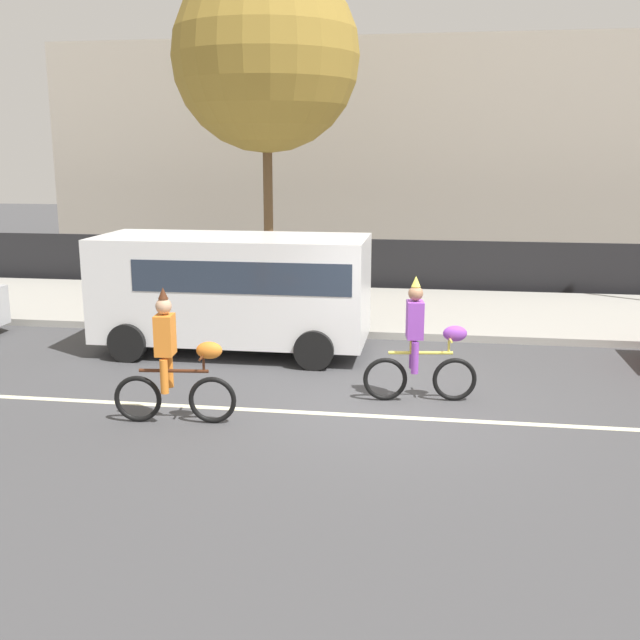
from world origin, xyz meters
The scene contains 10 objects.
ground_plane centered at (0.00, 0.00, 0.00)m, with size 80.00×80.00×0.00m, color #424244.
road_centre_line centered at (0.00, -0.50, 0.00)m, with size 36.00×0.14×0.01m, color beige.
sidewalk_curb centered at (0.00, 6.50, 0.07)m, with size 60.00×5.00×0.15m, color #9E9B93.
fence_line centered at (0.00, 9.40, 0.70)m, with size 40.00×0.08×1.40m, color black.
building_backdrop centered at (1.56, 18.00, 3.63)m, with size 28.00×8.00×7.27m, color #B2A899.
parade_cyclist_orange centered at (-2.85, -1.16, 0.84)m, with size 1.72×0.50×1.92m.
parade_cyclist_purple centered at (0.50, 0.31, 0.84)m, with size 1.71×0.51×1.92m.
parked_van_white centered at (-2.99, 2.70, 1.28)m, with size 5.00×2.22×2.18m.
street_tree_near_lamp centered at (-3.59, 8.19, 5.96)m, with size 4.62×4.62×8.13m.
pedestrian_onlooker centered at (-1.90, 4.44, 1.01)m, with size 0.32×0.20×1.62m.
Camera 1 is at (0.63, -10.64, 3.71)m, focal length 42.00 mm.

